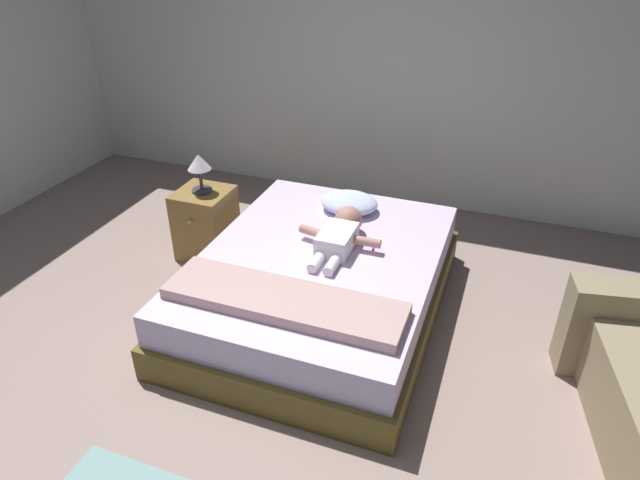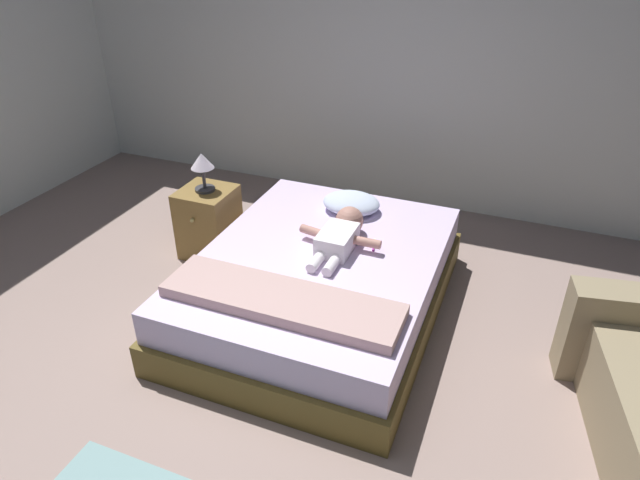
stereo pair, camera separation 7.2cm
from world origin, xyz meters
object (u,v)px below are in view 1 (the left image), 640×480
object	(u,v)px
bed	(320,283)
toothbrush	(373,244)
pillow	(349,203)
baby	(340,234)
nightstand	(206,223)
lamp	(199,166)

from	to	relation	value
bed	toothbrush	bearing A→B (deg)	37.44
pillow	baby	distance (m)	0.47
baby	nightstand	bearing A→B (deg)	169.74
pillow	nightstand	size ratio (longest dim) A/B	0.77
baby	toothbrush	world-z (taller)	baby
pillow	nightstand	bearing A→B (deg)	-165.83
nightstand	pillow	bearing A→B (deg)	14.17
bed	toothbrush	distance (m)	0.42
pillow	nightstand	world-z (taller)	pillow
toothbrush	nightstand	distance (m)	1.33
bed	nightstand	world-z (taller)	nightstand
pillow	baby	xyz separation A→B (m)	(0.09, -0.46, 0.01)
bed	lamp	world-z (taller)	lamp
pillow	toothbrush	xyz separation A→B (m)	(0.29, -0.40, -0.05)
toothbrush	lamp	xyz separation A→B (m)	(-1.31, 0.14, 0.28)
bed	pillow	size ratio (longest dim) A/B	4.77
pillow	bed	bearing A→B (deg)	-89.06
nightstand	lamp	world-z (taller)	lamp
baby	nightstand	distance (m)	1.15
bed	nightstand	xyz separation A→B (m)	(-1.03, 0.36, 0.05)
toothbrush	nightstand	world-z (taller)	nightstand
bed	baby	distance (m)	0.34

